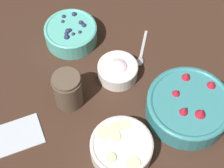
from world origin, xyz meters
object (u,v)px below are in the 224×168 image
Objects in this scene: bowl_strawberries at (189,106)px; jar_chocolate at (68,90)px; bowl_cream at (118,70)px; bowl_blueberries at (71,33)px; bowl_bananas at (121,147)px.

jar_chocolate reaches higher than bowl_strawberries.
bowl_cream is at bearing 37.72° from jar_chocolate.
bowl_blueberries is at bearing 142.30° from bowl_cream.
bowl_strawberries is 0.21m from bowl_bananas.
bowl_strawberries is 1.43× the size of bowl_bananas.
bowl_blueberries is 0.39m from bowl_bananas.
bowl_bananas is 0.21m from jar_chocolate.
jar_chocolate is (0.03, -0.21, 0.02)m from bowl_blueberries.
bowl_strawberries is 0.32m from jar_chocolate.
bowl_strawberries is at bearing -27.41° from bowl_cream.
bowl_blueberries reaches higher than bowl_bananas.
bowl_strawberries reaches higher than bowl_cream.
bowl_strawberries is at bearing 38.77° from bowl_bananas.
bowl_cream is at bearing 97.61° from bowl_bananas.
bowl_strawberries reaches higher than bowl_bananas.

